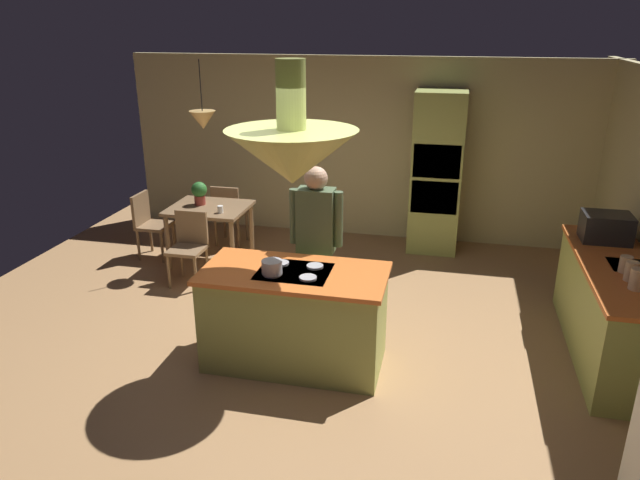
# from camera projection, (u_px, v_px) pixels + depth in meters

# --- Properties ---
(ground) EXTENTS (8.16, 8.16, 0.00)m
(ground) POSITION_uv_depth(u_px,v_px,m) (301.00, 350.00, 5.68)
(ground) COLOR #AD7F51
(wall_back) EXTENTS (6.80, 0.10, 2.55)m
(wall_back) POSITION_uv_depth(u_px,v_px,m) (360.00, 149.00, 8.38)
(wall_back) COLOR beige
(wall_back) RESTS_ON ground
(kitchen_island) EXTENTS (1.65, 0.84, 0.94)m
(kitchen_island) POSITION_uv_depth(u_px,v_px,m) (295.00, 317.00, 5.33)
(kitchen_island) COLOR #A8B259
(kitchen_island) RESTS_ON ground
(counter_run_right) EXTENTS (0.73, 2.17, 0.92)m
(counter_run_right) POSITION_uv_depth(u_px,v_px,m) (611.00, 309.00, 5.47)
(counter_run_right) COLOR #A8B259
(counter_run_right) RESTS_ON ground
(oven_tower) EXTENTS (0.66, 0.62, 2.16)m
(oven_tower) POSITION_uv_depth(u_px,v_px,m) (436.00, 173.00, 7.85)
(oven_tower) COLOR #A8B259
(oven_tower) RESTS_ON ground
(dining_table) EXTENTS (0.98, 0.84, 0.76)m
(dining_table) POSITION_uv_depth(u_px,v_px,m) (209.00, 215.00, 7.54)
(dining_table) COLOR olive
(dining_table) RESTS_ON ground
(person_at_island) EXTENTS (0.53, 0.23, 1.70)m
(person_at_island) POSITION_uv_depth(u_px,v_px,m) (316.00, 238.00, 5.77)
(person_at_island) COLOR tan
(person_at_island) RESTS_ON ground
(range_hood) EXTENTS (1.10, 1.10, 1.00)m
(range_hood) POSITION_uv_depth(u_px,v_px,m) (292.00, 154.00, 4.80)
(range_hood) COLOR #A8B259
(pendant_light_over_table) EXTENTS (0.32, 0.32, 0.82)m
(pendant_light_over_table) POSITION_uv_depth(u_px,v_px,m) (203.00, 120.00, 7.11)
(pendant_light_over_table) COLOR #E0B266
(chair_facing_island) EXTENTS (0.40, 0.40, 0.87)m
(chair_facing_island) POSITION_uv_depth(u_px,v_px,m) (189.00, 243.00, 7.00)
(chair_facing_island) COLOR olive
(chair_facing_island) RESTS_ON ground
(chair_by_back_wall) EXTENTS (0.40, 0.40, 0.87)m
(chair_by_back_wall) POSITION_uv_depth(u_px,v_px,m) (228.00, 211.00, 8.17)
(chair_by_back_wall) COLOR olive
(chair_by_back_wall) RESTS_ON ground
(chair_at_corner) EXTENTS (0.40, 0.40, 0.87)m
(chair_at_corner) POSITION_uv_depth(u_px,v_px,m) (149.00, 221.00, 7.77)
(chair_at_corner) COLOR olive
(chair_at_corner) RESTS_ON ground
(potted_plant_on_table) EXTENTS (0.20, 0.20, 0.30)m
(potted_plant_on_table) POSITION_uv_depth(u_px,v_px,m) (199.00, 192.00, 7.52)
(potted_plant_on_table) COLOR #99382D
(potted_plant_on_table) RESTS_ON dining_table
(cup_on_table) EXTENTS (0.07, 0.07, 0.09)m
(cup_on_table) POSITION_uv_depth(u_px,v_px,m) (220.00, 209.00, 7.24)
(cup_on_table) COLOR white
(cup_on_table) RESTS_ON dining_table
(canister_flour) EXTENTS (0.12, 0.12, 0.18)m
(canister_flour) POSITION_uv_depth(u_px,v_px,m) (637.00, 279.00, 4.79)
(canister_flour) COLOR #E0B78C
(canister_flour) RESTS_ON counter_run_right
(canister_sugar) EXTENTS (0.11, 0.11, 0.17)m
(canister_sugar) POSITION_uv_depth(u_px,v_px,m) (631.00, 271.00, 4.96)
(canister_sugar) COLOR #E0B78C
(canister_sugar) RESTS_ON counter_run_right
(canister_tea) EXTENTS (0.11, 0.11, 0.15)m
(canister_tea) POSITION_uv_depth(u_px,v_px,m) (626.00, 264.00, 5.13)
(canister_tea) COLOR #E0B78C
(canister_tea) RESTS_ON counter_run_right
(microwave_on_counter) EXTENTS (0.46, 0.36, 0.28)m
(microwave_on_counter) POSITION_uv_depth(u_px,v_px,m) (606.00, 227.00, 5.85)
(microwave_on_counter) COLOR #232326
(microwave_on_counter) RESTS_ON counter_run_right
(cooking_pot_on_cooktop) EXTENTS (0.18, 0.18, 0.12)m
(cooking_pot_on_cooktop) POSITION_uv_depth(u_px,v_px,m) (272.00, 267.00, 5.06)
(cooking_pot_on_cooktop) COLOR #B2B2B7
(cooking_pot_on_cooktop) RESTS_ON kitchen_island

